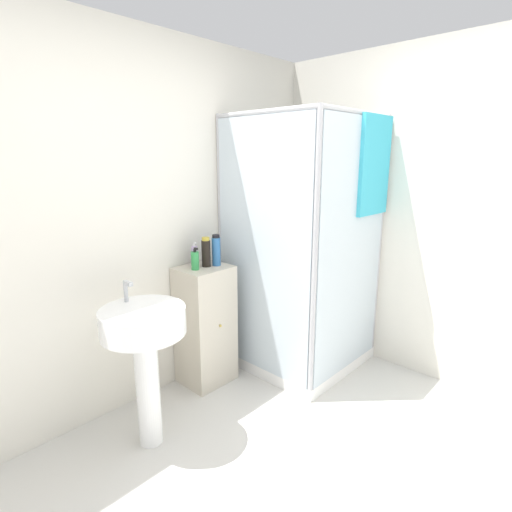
# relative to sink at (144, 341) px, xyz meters

# --- Properties ---
(wall_back) EXTENTS (6.40, 0.06, 2.50)m
(wall_back) POSITION_rel_sink_xyz_m (0.26, 0.49, 0.58)
(wall_back) COLOR silver
(wall_back) RESTS_ON ground_plane
(wall_right) EXTENTS (0.06, 6.40, 2.50)m
(wall_right) POSITION_rel_sink_xyz_m (1.96, -1.21, 0.58)
(wall_right) COLOR silver
(wall_right) RESTS_ON ground_plane
(shower_enclosure) EXTENTS (0.94, 0.97, 2.01)m
(shower_enclosure) POSITION_rel_sink_xyz_m (1.41, -0.10, -0.12)
(shower_enclosure) COLOR white
(shower_enclosure) RESTS_ON ground_plane
(vanity_cabinet) EXTENTS (0.37, 0.34, 0.91)m
(vanity_cabinet) POSITION_rel_sink_xyz_m (0.69, 0.29, -0.21)
(vanity_cabinet) COLOR beige
(vanity_cabinet) RESTS_ON ground_plane
(sink) EXTENTS (0.48, 0.48, 1.00)m
(sink) POSITION_rel_sink_xyz_m (0.00, 0.00, 0.00)
(sink) COLOR white
(sink) RESTS_ON ground_plane
(soap_dispenser) EXTENTS (0.06, 0.06, 0.16)m
(soap_dispenser) POSITION_rel_sink_xyz_m (0.61, 0.28, 0.31)
(soap_dispenser) COLOR green
(soap_dispenser) RESTS_ON vanity_cabinet
(shampoo_bottle_tall_black) EXTENTS (0.07, 0.07, 0.22)m
(shampoo_bottle_tall_black) POSITION_rel_sink_xyz_m (0.72, 0.29, 0.35)
(shampoo_bottle_tall_black) COLOR black
(shampoo_bottle_tall_black) RESTS_ON vanity_cabinet
(shampoo_bottle_blue) EXTENTS (0.06, 0.06, 0.23)m
(shampoo_bottle_blue) POSITION_rel_sink_xyz_m (0.79, 0.26, 0.36)
(shampoo_bottle_blue) COLOR #2D66A3
(shampoo_bottle_blue) RESTS_ON vanity_cabinet
(lotion_bottle_white) EXTENTS (0.04, 0.05, 0.18)m
(lotion_bottle_white) POSITION_rel_sink_xyz_m (0.66, 0.35, 0.32)
(lotion_bottle_white) COLOR #B299C6
(lotion_bottle_white) RESTS_ON vanity_cabinet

